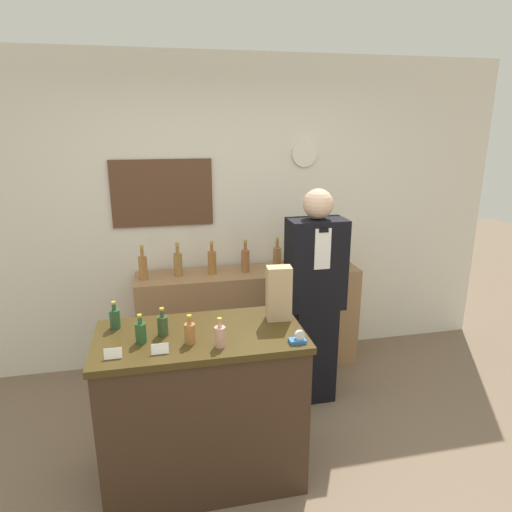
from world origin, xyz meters
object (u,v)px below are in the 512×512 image
shopkeeper (314,299)px  potted_plant (334,246)px  paper_bag (279,293)px  tape_dispenser (298,339)px

shopkeeper → potted_plant: 0.71m
shopkeeper → paper_bag: 0.80m
potted_plant → tape_dispenser: size_ratio=3.93×
paper_bag → tape_dispenser: size_ratio=3.75×
potted_plant → paper_bag: paper_bag is taller
tape_dispenser → potted_plant: bearing=61.9°
shopkeeper → potted_plant: (0.37, 0.56, 0.25)m
shopkeeper → tape_dispenser: bearing=-114.6°
paper_bag → tape_dispenser: paper_bag is taller
paper_bag → tape_dispenser: 0.36m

